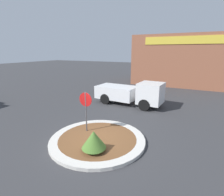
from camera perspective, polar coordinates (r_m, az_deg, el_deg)
ground_plane at (r=9.35m, az=-4.68°, el=-13.75°), size 120.00×120.00×0.00m
traffic_island at (r=9.32m, az=-4.69°, el=-13.31°), size 4.88×4.88×0.16m
stop_sign at (r=9.55m, az=-8.57°, el=-2.30°), size 0.77×0.07×2.39m
island_shrub at (r=8.00m, az=-5.99°, el=-13.32°), size 1.10×1.10×0.95m
utility_truck at (r=14.97m, az=6.11°, el=1.68°), size 5.84×2.39×2.06m
storefront_building at (r=25.84m, az=22.08°, el=11.32°), size 12.49×6.07×6.51m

